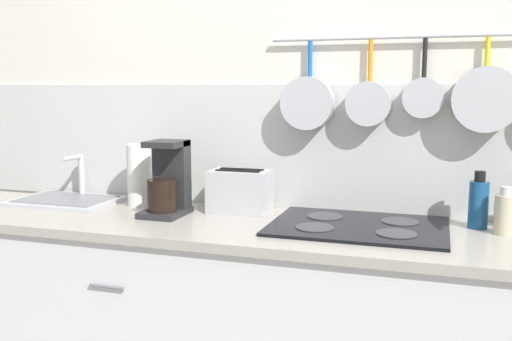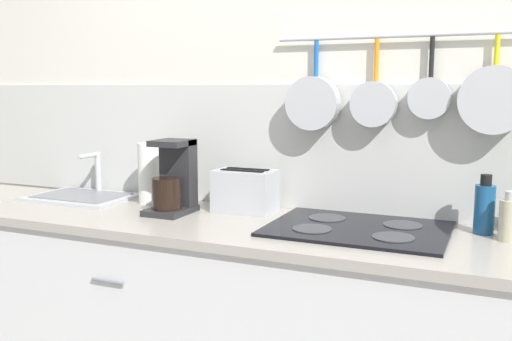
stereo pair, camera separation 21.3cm
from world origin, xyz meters
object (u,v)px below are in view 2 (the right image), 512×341
Objects in this scene: toaster at (245,191)px; bottle_dish_soap at (485,208)px; paper_towel_roll at (150,173)px; coffee_maker at (174,182)px; bottle_sesame_oil at (510,219)px.

bottle_dish_soap reaches higher than toaster.
paper_towel_roll is 1.27× the size of bottle_dish_soap.
paper_towel_roll is at bearing -179.32° from bottle_dish_soap.
bottle_dish_soap is (0.92, 0.01, 0.01)m from toaster.
coffee_maker is at bearing -173.44° from bottle_dish_soap.
bottle_sesame_oil is (0.08, -0.07, -0.02)m from bottle_dish_soap.
bottle_dish_soap is at bearing 6.56° from coffee_maker.
coffee_maker is at bearing -176.99° from bottle_sesame_oil.
toaster is (0.46, 0.01, -0.05)m from paper_towel_roll.
coffee_maker is 1.14× the size of toaster.
paper_towel_roll is 1.02× the size of toaster.
toaster is at bearing 25.21° from coffee_maker.
bottle_dish_soap is at bearing 0.68° from paper_towel_roll.
coffee_maker is 0.30m from toaster.
coffee_maker is at bearing -154.79° from toaster.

